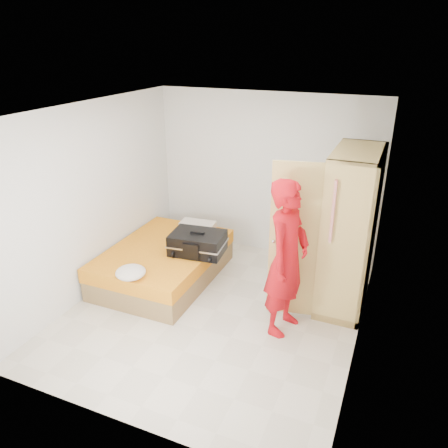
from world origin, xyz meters
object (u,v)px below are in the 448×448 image
at_px(wardrobe, 345,235).
at_px(round_cushion, 131,272).
at_px(suitcase, 198,243).
at_px(person, 287,258).
at_px(bed, 164,263).

bearing_deg(wardrobe, round_cushion, -152.63).
bearing_deg(round_cushion, suitcase, 63.98).
bearing_deg(wardrobe, person, -122.30).
distance_m(bed, suitcase, 0.67).
height_order(suitcase, round_cushion, suitcase).
relative_size(person, suitcase, 2.36).
bearing_deg(suitcase, person, -27.29).
distance_m(suitcase, round_cushion, 1.08).
relative_size(bed, wardrobe, 0.96).
bearing_deg(suitcase, round_cushion, -122.37).
distance_m(person, round_cushion, 1.99).
bearing_deg(person, suitcase, 79.54).
xyz_separation_m(person, suitcase, (-1.44, 0.55, -0.31)).
xyz_separation_m(bed, wardrobe, (2.50, 0.36, 0.75)).
bearing_deg(suitcase, wardrobe, 2.10).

